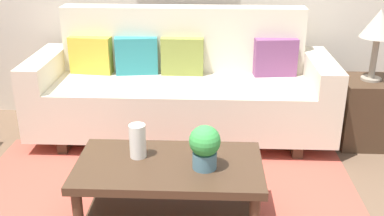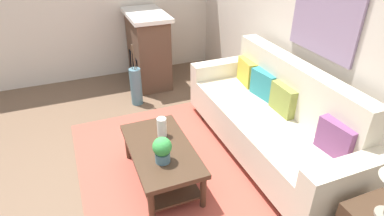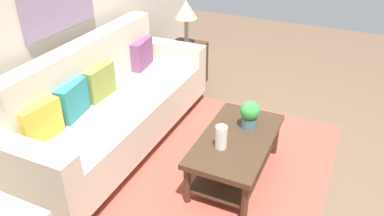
{
  "view_description": "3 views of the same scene",
  "coord_description": "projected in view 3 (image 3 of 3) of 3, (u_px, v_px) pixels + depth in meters",
  "views": [
    {
      "loc": [
        0.32,
        -1.99,
        1.74
      ],
      "look_at": [
        0.19,
        1.01,
        0.52
      ],
      "focal_mm": 42.68,
      "sensor_mm": 36.0,
      "label": 1
    },
    {
      "loc": [
        2.59,
        -0.31,
        2.4
      ],
      "look_at": [
        -0.15,
        0.79,
        0.67
      ],
      "focal_mm": 30.36,
      "sensor_mm": 36.0,
      "label": 2
    },
    {
      "loc": [
        -2.59,
        -0.43,
        2.35
      ],
      "look_at": [
        0.26,
        0.88,
        0.51
      ],
      "focal_mm": 35.75,
      "sensor_mm": 36.0,
      "label": 3
    }
  ],
  "objects": [
    {
      "name": "ground_plane",
      "position": [
        270.0,
        192.0,
        3.37
      ],
      "size": [
        9.67,
        9.67,
        0.0
      ],
      "primitive_type": "plane",
      "color": "brown"
    },
    {
      "name": "wall_back",
      "position": [
        49.0,
        11.0,
        3.48
      ],
      "size": [
        5.67,
        0.1,
        2.7
      ],
      "primitive_type": "cube",
      "color": "beige",
      "rests_on": "ground_plane"
    },
    {
      "name": "area_rug",
      "position": [
        217.0,
        176.0,
        3.55
      ],
      "size": [
        2.69,
        1.92,
        0.01
      ],
      "primitive_type": "cube",
      "color": "#B24C3D",
      "rests_on": "ground_plane"
    },
    {
      "name": "couch",
      "position": [
        113.0,
        107.0,
        3.81
      ],
      "size": [
        2.48,
        0.84,
        1.08
      ],
      "color": "beige",
      "rests_on": "ground_plane"
    },
    {
      "name": "throw_pillow_mustard",
      "position": [
        40.0,
        122.0,
        3.11
      ],
      "size": [
        0.37,
        0.16,
        0.32
      ],
      "primitive_type": "cube",
      "rotation": [
        0.0,
        0.0,
        -0.12
      ],
      "color": "gold",
      "rests_on": "couch"
    },
    {
      "name": "throw_pillow_teal",
      "position": [
        73.0,
        100.0,
        3.42
      ],
      "size": [
        0.37,
        0.17,
        0.32
      ],
      "primitive_type": "cube",
      "rotation": [
        0.0,
        0.0,
        0.14
      ],
      "color": "teal",
      "rests_on": "couch"
    },
    {
      "name": "throw_pillow_olive",
      "position": [
        99.0,
        82.0,
        3.72
      ],
      "size": [
        0.36,
        0.12,
        0.32
      ],
      "primitive_type": "cube",
      "rotation": [
        0.0,
        0.0,
        -0.01
      ],
      "color": "olive",
      "rests_on": "couch"
    },
    {
      "name": "throw_pillow_plum",
      "position": [
        142.0,
        54.0,
        4.34
      ],
      "size": [
        0.37,
        0.16,
        0.32
      ],
      "primitive_type": "cube",
      "rotation": [
        0.0,
        0.0,
        0.11
      ],
      "color": "#7A4270",
      "rests_on": "couch"
    },
    {
      "name": "coffee_table",
      "position": [
        236.0,
        148.0,
        3.41
      ],
      "size": [
        1.1,
        0.6,
        0.43
      ],
      "color": "#422D1E",
      "rests_on": "ground_plane"
    },
    {
      "name": "tabletop_vase",
      "position": [
        221.0,
        137.0,
        3.17
      ],
      "size": [
        0.1,
        0.1,
        0.21
      ],
      "primitive_type": "cylinder",
      "color": "white",
      "rests_on": "coffee_table"
    },
    {
      "name": "potted_plant_tabletop",
      "position": [
        250.0,
        114.0,
        3.42
      ],
      "size": [
        0.18,
        0.18,
        0.26
      ],
      "color": "slate",
      "rests_on": "coffee_table"
    },
    {
      "name": "side_table",
      "position": [
        187.0,
        65.0,
        5.06
      ],
      "size": [
        0.44,
        0.44,
        0.56
      ],
      "primitive_type": "cube",
      "color": "#422D1E",
      "rests_on": "ground_plane"
    },
    {
      "name": "table_lamp",
      "position": [
        186.0,
        11.0,
        4.7
      ],
      "size": [
        0.28,
        0.28,
        0.57
      ],
      "color": "gray",
      "rests_on": "side_table"
    }
  ]
}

